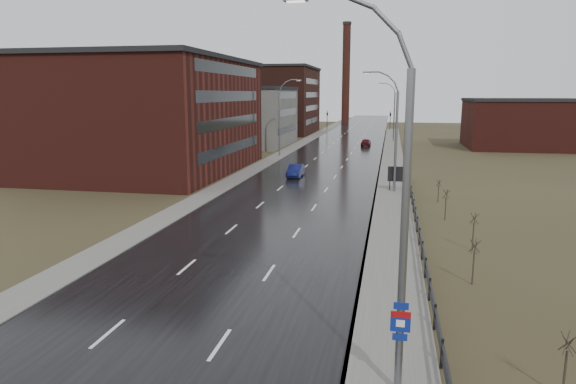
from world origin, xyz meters
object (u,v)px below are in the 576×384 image
at_px(car_near, 296,171).
at_px(car_far, 366,143).
at_px(streetlight_main, 394,207).
at_px(billboard, 398,175).

distance_m(car_near, car_far, 36.79).
bearing_deg(car_far, streetlight_main, 94.93).
distance_m(streetlight_main, billboard, 34.73).
xyz_separation_m(billboard, car_near, (-11.19, 6.86, -0.98)).
height_order(billboard, car_far, billboard).
bearing_deg(billboard, car_near, 148.48).
distance_m(streetlight_main, car_near, 42.97).
bearing_deg(billboard, car_far, 96.77).
xyz_separation_m(billboard, car_far, (-5.12, 43.15, -0.99)).
relative_size(streetlight_main, car_near, 2.87).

